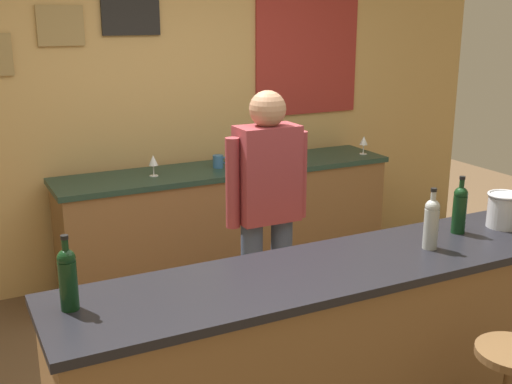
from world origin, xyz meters
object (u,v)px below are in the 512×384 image
at_px(wine_bottle_c, 460,208).
at_px(coffee_mug, 218,161).
at_px(wine_glass_b, 364,141).
at_px(bartender, 267,208).
at_px(wine_glass_a, 153,161).
at_px(wine_bottle_a, 68,277).
at_px(ice_bucket, 504,209).
at_px(wine_bottle_b, 431,222).

bearing_deg(wine_bottle_c, coffee_mug, 104.42).
bearing_deg(wine_glass_b, bartender, -143.71).
xyz_separation_m(wine_glass_a, wine_glass_b, (1.78, -0.07, 0.00)).
distance_m(bartender, coffee_mug, 1.20).
height_order(wine_glass_a, wine_glass_b, same).
height_order(wine_bottle_a, wine_glass_b, wine_bottle_a).
height_order(wine_bottle_a, coffee_mug, wine_bottle_a).
xyz_separation_m(bartender, wine_glass_b, (1.47, 1.08, 0.07)).
xyz_separation_m(ice_bucket, wine_glass_b, (0.47, 1.91, -0.01)).
height_order(wine_bottle_a, ice_bucket, wine_bottle_a).
height_order(bartender, wine_bottle_c, bartender).
height_order(bartender, wine_glass_b, bartender).
bearing_deg(wine_bottle_b, wine_bottle_a, 176.21).
height_order(wine_bottle_b, wine_glass_a, wine_bottle_b).
bearing_deg(wine_bottle_b, wine_glass_a, 109.77).
bearing_deg(bartender, wine_glass_b, 36.29).
relative_size(wine_bottle_c, coffee_mug, 2.45).
height_order(wine_glass_b, coffee_mug, wine_glass_b).
xyz_separation_m(wine_bottle_a, wine_glass_a, (0.97, 1.95, -0.05)).
xyz_separation_m(wine_bottle_a, coffee_mug, (1.49, 1.98, -0.11)).
relative_size(bartender, coffee_mug, 12.96).
height_order(ice_bucket, wine_glass_a, ice_bucket).
bearing_deg(ice_bucket, wine_glass_b, 76.18).
distance_m(wine_bottle_c, coffee_mug, 2.05).
bearing_deg(ice_bucket, coffee_mug, 111.43).
bearing_deg(wine_glass_b, wine_bottle_b, -117.70).
bearing_deg(coffee_mug, ice_bucket, -68.57).
xyz_separation_m(wine_bottle_b, ice_bucket, (0.57, 0.07, -0.04)).
bearing_deg(wine_glass_a, wine_bottle_b, -70.23).
bearing_deg(wine_bottle_a, wine_bottle_b, -3.79).
bearing_deg(wine_glass_b, wine_bottle_a, -145.74).
xyz_separation_m(bartender, wine_bottle_b, (0.42, -0.91, 0.12)).
bearing_deg(wine_glass_a, bartender, -74.59).
relative_size(bartender, wine_bottle_c, 5.29).
height_order(wine_bottle_b, wine_bottle_c, same).
relative_size(wine_bottle_b, wine_glass_b, 1.97).
bearing_deg(wine_bottle_a, coffee_mug, 53.06).
height_order(ice_bucket, coffee_mug, ice_bucket).
relative_size(wine_glass_b, coffee_mug, 1.24).
bearing_deg(wine_bottle_b, wine_glass_b, 62.30).
xyz_separation_m(bartender, wine_bottle_a, (-1.29, -0.80, 0.12)).
xyz_separation_m(ice_bucket, coffee_mug, (-0.79, 2.02, -0.07)).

